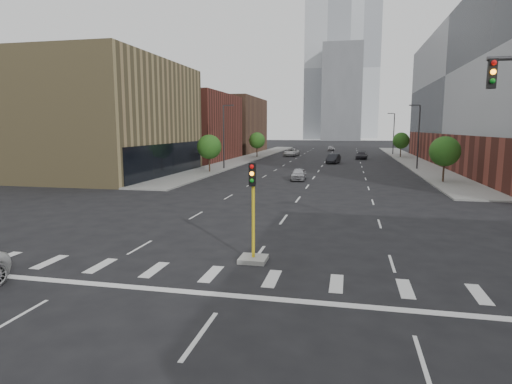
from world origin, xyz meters
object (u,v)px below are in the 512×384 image
(car_far_left, at_px, (291,152))
(car_deep_right, at_px, (362,156))
(median_traffic_signal, at_px, (253,240))
(car_distant, at_px, (331,148))
(car_mid_right, at_px, (333,159))
(car_near_left, at_px, (299,174))

(car_far_left, distance_m, car_deep_right, 15.48)
(median_traffic_signal, height_order, car_far_left, median_traffic_signal)
(median_traffic_signal, distance_m, car_distant, 94.20)
(car_mid_right, bearing_deg, median_traffic_signal, -82.88)
(car_near_left, height_order, car_deep_right, car_deep_right)
(car_distant, bearing_deg, car_deep_right, -77.05)
(median_traffic_signal, height_order, car_mid_right, median_traffic_signal)
(median_traffic_signal, height_order, car_distant, median_traffic_signal)
(car_near_left, bearing_deg, median_traffic_signal, -87.95)
(car_mid_right, height_order, car_distant, car_mid_right)
(car_near_left, relative_size, car_far_left, 0.71)
(car_near_left, distance_m, car_distant, 63.87)
(car_near_left, xyz_separation_m, car_distant, (0.94, 63.86, -0.00))
(car_far_left, height_order, car_distant, car_far_left)
(car_distant, bearing_deg, car_far_left, -108.26)
(car_mid_right, relative_size, car_distant, 1.21)
(car_far_left, bearing_deg, car_distant, 76.56)
(median_traffic_signal, distance_m, car_deep_right, 65.63)
(car_near_left, relative_size, car_mid_right, 0.83)
(car_mid_right, height_order, car_far_left, car_mid_right)
(median_traffic_signal, bearing_deg, car_mid_right, 88.42)
(median_traffic_signal, relative_size, car_distant, 1.12)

